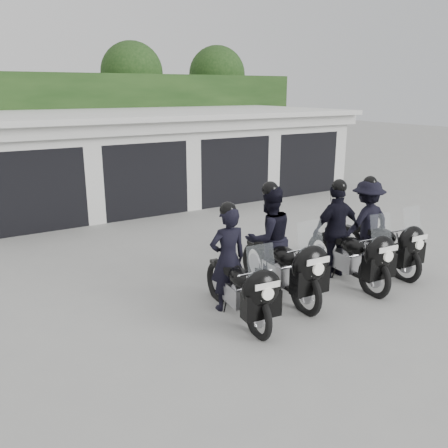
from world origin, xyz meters
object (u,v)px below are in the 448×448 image
police_bike_c (343,237)px  police_bike_d (373,228)px  police_bike_b (275,247)px  police_bike_a (236,272)px

police_bike_c → police_bike_d: 1.06m
police_bike_d → police_bike_c: bearing=-169.3°
police_bike_b → police_bike_c: 1.56m
police_bike_a → police_bike_d: police_bike_d is taller
police_bike_b → police_bike_d: police_bike_b is taller
police_bike_c → police_bike_b: bearing=178.2°
police_bike_a → police_bike_d: 3.76m
police_bike_a → police_bike_b: size_ratio=0.91×
police_bike_d → police_bike_a: bearing=-171.6°
police_bike_a → police_bike_c: police_bike_c is taller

